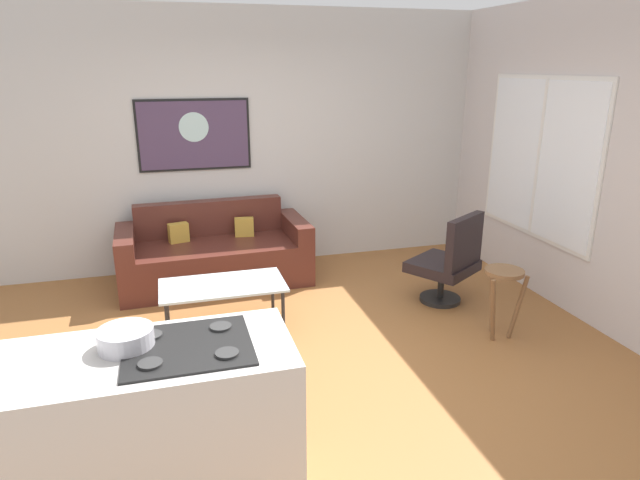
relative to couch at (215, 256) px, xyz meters
name	(u,v)px	position (x,y,z in m)	size (l,w,h in m)	color
ground	(305,367)	(0.49, -1.92, -0.31)	(6.40, 6.40, 0.04)	#975F32
back_wall	(250,142)	(0.49, 0.51, 1.11)	(6.40, 0.05, 2.80)	silver
right_wall	(588,162)	(3.12, -1.62, 1.11)	(0.05, 6.40, 2.80)	beige
couch	(215,256)	(0.00, 0.00, 0.00)	(1.96, 0.93, 0.81)	#50241D
coffee_table	(223,288)	(-0.04, -1.21, 0.13)	(1.04, 0.55, 0.45)	silver
armchair	(450,261)	(2.10, -1.17, 0.14)	(0.77, 0.76, 0.89)	black
bar_stool	(503,285)	(2.18, -1.92, 0.19)	(0.36, 0.36, 0.61)	brown
kitchen_counter	(137,438)	(-0.66, -3.12, 0.17)	(1.56, 0.65, 0.94)	silver
mixing_bowl	(126,339)	(-0.67, -3.05, 0.68)	(0.26, 0.26, 0.10)	silver
wall_painting	(194,135)	(-0.10, 0.47, 1.21)	(1.18, 0.03, 0.75)	black
window	(539,158)	(3.08, -1.02, 1.05)	(0.03, 1.66, 1.56)	silver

